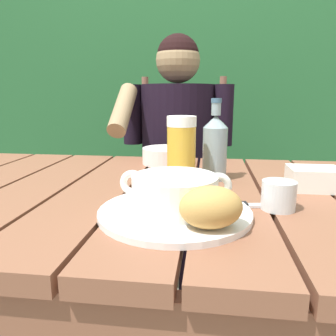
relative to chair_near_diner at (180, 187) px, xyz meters
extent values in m
cube|color=brown|center=(-0.29, -0.85, 0.22)|extent=(0.15, 0.82, 0.04)
cube|color=brown|center=(-0.13, -0.85, 0.22)|extent=(0.15, 0.82, 0.04)
cube|color=brown|center=(0.03, -0.85, 0.22)|extent=(0.15, 0.82, 0.04)
cube|color=brown|center=(0.19, -0.85, 0.22)|extent=(0.15, 0.82, 0.04)
cube|color=brown|center=(0.35, -0.85, 0.22)|extent=(0.15, 0.82, 0.04)
cube|color=brown|center=(0.03, -1.23, 0.16)|extent=(1.39, 0.03, 0.08)
cube|color=brown|center=(0.03, -0.47, 0.16)|extent=(1.39, 0.03, 0.08)
cube|color=brown|center=(-0.65, -0.48, -0.15)|extent=(0.06, 0.06, 0.71)
cube|color=#255B30|center=(0.03, 0.86, 0.33)|extent=(3.88, 0.60, 1.68)
cylinder|color=#4C3823|center=(0.93, 1.01, 0.40)|extent=(0.10, 0.10, 1.81)
cylinder|color=#4C3823|center=(-0.65, 1.01, 0.46)|extent=(0.10, 0.10, 1.93)
cylinder|color=#4C3823|center=(0.89, 1.01, 0.39)|extent=(0.10, 0.10, 1.79)
cylinder|color=brown|center=(0.21, -0.28, -0.27)|extent=(0.04, 0.04, 0.47)
cylinder|color=brown|center=(-0.21, -0.28, -0.27)|extent=(0.04, 0.04, 0.47)
cylinder|color=brown|center=(0.21, 0.15, -0.27)|extent=(0.04, 0.04, 0.47)
cylinder|color=brown|center=(-0.21, 0.15, -0.27)|extent=(0.04, 0.04, 0.47)
cube|color=brown|center=(0.00, -0.06, -0.03)|extent=(0.45, 0.47, 0.02)
cylinder|color=brown|center=(0.21, 0.15, 0.26)|extent=(0.04, 0.04, 0.60)
cylinder|color=brown|center=(-0.21, 0.15, 0.26)|extent=(0.04, 0.04, 0.60)
cube|color=brown|center=(0.00, 0.15, 0.17)|extent=(0.41, 0.02, 0.04)
cube|color=brown|center=(0.00, 0.15, 0.32)|extent=(0.41, 0.02, 0.04)
cube|color=brown|center=(0.00, 0.15, 0.47)|extent=(0.41, 0.02, 0.04)
cylinder|color=black|center=(0.08, -0.36, -0.28)|extent=(0.11, 0.11, 0.45)
cylinder|color=black|center=(0.08, -0.26, 0.00)|extent=(0.13, 0.40, 0.13)
cylinder|color=black|center=(-0.09, -0.36, -0.28)|extent=(0.11, 0.11, 0.45)
cylinder|color=black|center=(-0.09, -0.26, 0.00)|extent=(0.13, 0.40, 0.13)
cylinder|color=black|center=(0.00, -0.16, 0.26)|extent=(0.32, 0.32, 0.51)
sphere|color=#927855|center=(0.00, -0.16, 0.61)|extent=(0.19, 0.19, 0.19)
sphere|color=black|center=(0.00, -0.16, 0.63)|extent=(0.18, 0.18, 0.18)
cylinder|color=black|center=(0.20, -0.18, 0.38)|extent=(0.08, 0.08, 0.26)
cylinder|color=black|center=(-0.20, -0.18, 0.38)|extent=(0.08, 0.08, 0.26)
cylinder|color=#927855|center=(-0.20, -0.34, 0.41)|extent=(0.07, 0.25, 0.21)
cylinder|color=white|center=(0.08, -1.03, 0.25)|extent=(0.29, 0.29, 0.01)
cylinder|color=white|center=(0.08, -1.03, 0.29)|extent=(0.16, 0.16, 0.07)
cylinder|color=#BB4F1A|center=(0.08, -1.03, 0.30)|extent=(0.14, 0.14, 0.01)
torus|color=white|center=(0.00, -1.03, 0.30)|extent=(0.05, 0.01, 0.05)
torus|color=white|center=(0.16, -1.03, 0.30)|extent=(0.05, 0.01, 0.05)
ellipsoid|color=tan|center=(0.15, -1.10, 0.29)|extent=(0.12, 0.10, 0.07)
cylinder|color=gold|center=(0.07, -0.81, 0.31)|extent=(0.07, 0.07, 0.15)
cylinder|color=white|center=(0.07, -0.81, 0.40)|extent=(0.07, 0.07, 0.03)
cylinder|color=#82959C|center=(0.16, -0.74, 0.31)|extent=(0.07, 0.07, 0.14)
cone|color=#82959C|center=(0.16, -0.74, 0.40)|extent=(0.07, 0.07, 0.03)
cylinder|color=#82959C|center=(0.16, -0.74, 0.43)|extent=(0.02, 0.02, 0.03)
cylinder|color=#3D5F7A|center=(0.16, -0.74, 0.45)|extent=(0.03, 0.03, 0.01)
cylinder|color=silver|center=(0.28, -0.97, 0.27)|extent=(0.07, 0.07, 0.06)
cube|color=white|center=(0.40, -0.81, 0.27)|extent=(0.12, 0.09, 0.05)
cube|color=#E0522C|center=(0.40, -0.86, 0.27)|extent=(0.08, 0.00, 0.03)
cube|color=silver|center=(0.26, -0.96, 0.24)|extent=(0.12, 0.04, 0.00)
cube|color=black|center=(0.19, -0.97, 0.24)|extent=(0.07, 0.03, 0.01)
cylinder|color=white|center=(0.00, -0.55, 0.27)|extent=(0.16, 0.16, 0.05)
camera|label=1|loc=(0.14, -1.61, 0.47)|focal=34.61mm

